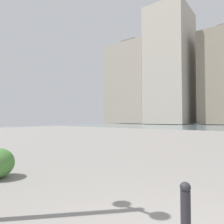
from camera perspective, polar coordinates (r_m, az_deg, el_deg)
building_annex at (r=70.61m, az=16.21°, el=12.29°), size 12.68×15.59×39.81m
building_highrise at (r=78.51m, az=5.19°, el=7.89°), size 16.72×12.06×32.10m
bollard_near at (r=2.83m, az=20.23°, el=-24.65°), size 0.13×0.13×0.70m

